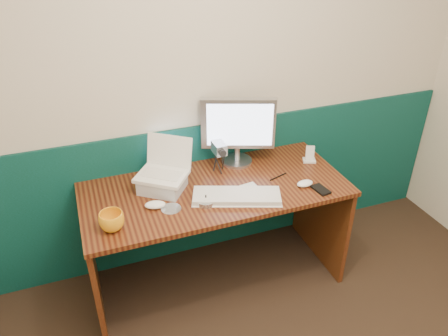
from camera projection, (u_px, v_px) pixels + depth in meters
name	position (u px, v px, depth m)	size (l,w,h in m)	color
back_wall	(220.00, 85.00, 2.73)	(3.50, 0.04, 2.50)	beige
wainscot	(221.00, 187.00, 3.10)	(3.48, 0.02, 1.00)	#073427
desk	(216.00, 236.00, 2.83)	(1.60, 0.70, 0.75)	#351009
laptop_riser	(162.00, 184.00, 2.60)	(0.25, 0.21, 0.09)	silver
laptop	(160.00, 160.00, 2.51)	(0.28, 0.22, 0.24)	white
monitor	(237.00, 130.00, 2.79)	(0.47, 0.13, 0.47)	#B0B1B5
keyboard	(237.00, 197.00, 2.53)	(0.50, 0.17, 0.03)	silver
mouse_right	(305.00, 183.00, 2.64)	(0.11, 0.06, 0.04)	white
mouse_left	(155.00, 205.00, 2.45)	(0.12, 0.07, 0.04)	white
mug	(112.00, 221.00, 2.27)	(0.13, 0.13, 0.10)	orange
camcorder	(219.00, 158.00, 2.75)	(0.09, 0.13, 0.20)	#B5B5BA
cd_spindle	(206.00, 200.00, 2.50)	(0.13, 0.13, 0.03)	#B0BAC1
cd_loose_a	(171.00, 208.00, 2.45)	(0.11, 0.11, 0.00)	silver
pen	(278.00, 177.00, 2.74)	(0.01, 0.01, 0.14)	black
papers	(246.00, 190.00, 2.61)	(0.17, 0.11, 0.00)	silver
dock	(309.00, 160.00, 2.91)	(0.08, 0.06, 0.02)	silver
music_player	(310.00, 153.00, 2.88)	(0.06, 0.01, 0.10)	silver
pda	(321.00, 190.00, 2.61)	(0.07, 0.12, 0.01)	black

